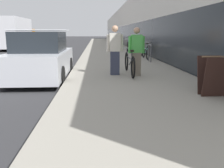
% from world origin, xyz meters
% --- Properties ---
extents(sidewalk_slab, '(4.19, 70.00, 0.16)m').
position_xyz_m(sidewalk_slab, '(6.09, 21.00, 0.08)').
color(sidewalk_slab, gray).
rests_on(sidewalk_slab, ground).
extents(storefront_facade, '(10.01, 70.00, 4.84)m').
position_xyz_m(storefront_facade, '(13.21, 29.00, 2.42)').
color(storefront_facade, silver).
rests_on(storefront_facade, ground).
extents(tandem_bicycle, '(0.52, 2.35, 0.87)m').
position_xyz_m(tandem_bicycle, '(6.08, 2.24, 0.53)').
color(tandem_bicycle, black).
rests_on(tandem_bicycle, sidewalk_slab).
extents(person_rider, '(0.54, 0.21, 1.58)m').
position_xyz_m(person_rider, '(6.26, 1.95, 0.95)').
color(person_rider, '#756B5B').
rests_on(person_rider, sidewalk_slab).
extents(person_bystander, '(0.56, 0.22, 1.64)m').
position_xyz_m(person_bystander, '(5.57, 2.17, 0.98)').
color(person_bystander, '#33384C').
rests_on(person_bystander, sidewalk_slab).
extents(bike_rack_hoop, '(0.05, 0.60, 0.84)m').
position_xyz_m(bike_rack_hoop, '(7.60, 6.00, 0.67)').
color(bike_rack_hoop, '#4C4C51').
rests_on(bike_rack_hoop, sidewalk_slab).
extents(cruiser_bike_nearest, '(0.52, 1.83, 0.88)m').
position_xyz_m(cruiser_bike_nearest, '(7.66, 7.42, 0.53)').
color(cruiser_bike_nearest, black).
rests_on(cruiser_bike_nearest, sidewalk_slab).
extents(cruiser_bike_middle, '(0.52, 1.65, 0.84)m').
position_xyz_m(cruiser_bike_middle, '(7.73, 9.58, 0.52)').
color(cruiser_bike_middle, black).
rests_on(cruiser_bike_middle, sidewalk_slab).
extents(cruiser_bike_farthest, '(0.52, 1.89, 0.98)m').
position_xyz_m(cruiser_bike_farthest, '(7.35, 11.92, 0.57)').
color(cruiser_bike_farthest, black).
rests_on(cruiser_bike_farthest, sidewalk_slab).
extents(sandwich_board_sign, '(0.56, 0.56, 0.90)m').
position_xyz_m(sandwich_board_sign, '(7.56, -0.85, 0.61)').
color(sandwich_board_sign, '#331E19').
rests_on(sandwich_board_sign, sidewalk_slab).
extents(parked_sedan_curbside, '(1.87, 4.19, 1.66)m').
position_xyz_m(parked_sedan_curbside, '(3.06, 2.40, 0.72)').
color(parked_sedan_curbside, silver).
rests_on(parked_sedan_curbside, ground).
extents(moving_truck, '(2.52, 7.17, 2.90)m').
position_xyz_m(moving_truck, '(-2.74, 18.05, 1.47)').
color(moving_truck, orange).
rests_on(moving_truck, ground).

